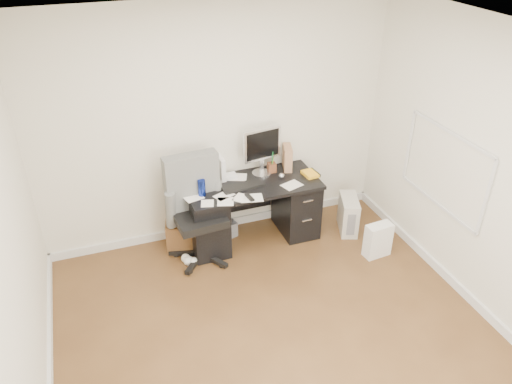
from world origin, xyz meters
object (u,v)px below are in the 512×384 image
wicker_basket (183,233)px  lcd_monitor (262,152)px  desk (253,209)px  keyboard (243,186)px  office_chair (199,212)px  pc_tower (348,214)px

wicker_basket → lcd_monitor: bearing=2.7°
lcd_monitor → desk: bearing=-145.5°
keyboard → office_chair: 0.57m
keyboard → office_chair: bearing=-175.0°
office_chair → pc_tower: 1.85m
office_chair → wicker_basket: 0.52m
wicker_basket → desk: bearing=-8.1°
lcd_monitor → office_chair: 0.99m
lcd_monitor → pc_tower: (0.98, -0.39, -0.82)m
keyboard → pc_tower: keyboard is taller
desk → keyboard: bearing=-157.8°
desk → wicker_basket: desk is taller
office_chair → wicker_basket: size_ratio=3.27×
keyboard → wicker_basket: keyboard is taller
office_chair → pc_tower: bearing=-6.7°
lcd_monitor → keyboard: 0.46m
keyboard → pc_tower: size_ratio=1.09×
office_chair → wicker_basket: (-0.14, 0.27, -0.42)m
desk → office_chair: bearing=-167.0°
keyboard → pc_tower: bearing=-13.3°
keyboard → office_chair: (-0.53, -0.10, -0.16)m
desk → office_chair: size_ratio=1.25×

